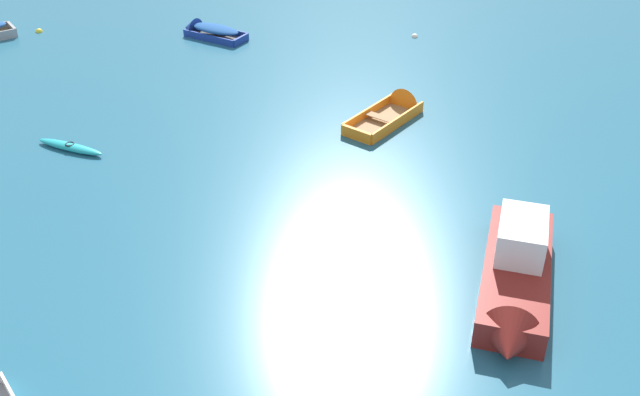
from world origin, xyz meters
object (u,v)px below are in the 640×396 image
rowboat_orange_distant_center (399,108)px  rowboat_deep_blue_back_row_right (206,30)px  motor_launch_maroon_near_camera (516,278)px  mooring_buoy_far_field (415,37)px  mooring_buoy_midfield (39,32)px  kayak_turquoise_far_back (70,147)px

rowboat_orange_distant_center → rowboat_deep_blue_back_row_right: bearing=143.7°
motor_launch_maroon_near_camera → mooring_buoy_far_field: size_ratio=18.78×
mooring_buoy_midfield → motor_launch_maroon_near_camera: bearing=-38.2°
motor_launch_maroon_near_camera → mooring_buoy_midfield: size_ratio=17.90×
motor_launch_maroon_near_camera → kayak_turquoise_far_back: bearing=158.6°
mooring_buoy_far_field → rowboat_deep_blue_back_row_right: bearing=-172.6°
rowboat_orange_distant_center → mooring_buoy_far_field: bearing=87.7°
rowboat_deep_blue_back_row_right → mooring_buoy_midfield: 9.11m
mooring_buoy_midfield → rowboat_deep_blue_back_row_right: bearing=4.5°
motor_launch_maroon_near_camera → mooring_buoy_midfield: bearing=141.8°
rowboat_orange_distant_center → motor_launch_maroon_near_camera: motor_launch_maroon_near_camera is taller
rowboat_deep_blue_back_row_right → kayak_turquoise_far_back: 12.99m
rowboat_orange_distant_center → mooring_buoy_midfield: (-19.66, 7.06, -0.21)m
rowboat_deep_blue_back_row_right → rowboat_orange_distant_center: bearing=-36.3°
mooring_buoy_midfield → mooring_buoy_far_field: size_ratio=1.05×
kayak_turquoise_far_back → mooring_buoy_far_field: kayak_turquoise_far_back is taller
motor_launch_maroon_near_camera → mooring_buoy_far_field: (-3.52, 20.65, -0.64)m
mooring_buoy_midfield → mooring_buoy_far_field: bearing=6.1°
rowboat_orange_distant_center → mooring_buoy_midfield: rowboat_orange_distant_center is taller
rowboat_orange_distant_center → kayak_turquoise_far_back: size_ratio=1.50×
motor_launch_maroon_near_camera → mooring_buoy_far_field: bearing=99.7°
motor_launch_maroon_near_camera → mooring_buoy_far_field: 20.95m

